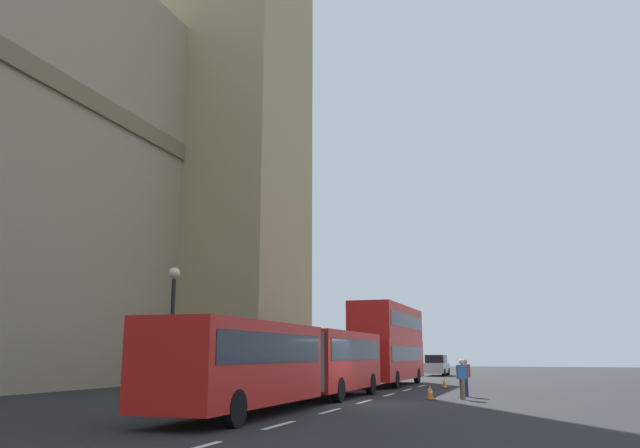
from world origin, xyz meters
The scene contains 11 objects.
ground_plane centered at (0.00, 0.00, 0.00)m, with size 160.00×160.00×0.00m, color #262628.
lane_centre_marking centered at (0.82, 0.00, 0.01)m, with size 29.80×0.16×0.01m.
articulated_bus centered at (-2.12, 1.99, 1.75)m, with size 18.00×2.54×2.90m.
double_decker_bus centered at (14.59, 2.00, 2.71)m, with size 10.87×2.54×4.90m.
sedan_lead centered at (33.88, 1.87, 0.91)m, with size 4.40×1.86×1.85m.
traffic_cone_west centered at (2.73, -2.42, 0.28)m, with size 0.36×0.36×0.58m.
traffic_cone_middle centered at (4.42, -2.13, 0.28)m, with size 0.36×0.36×0.58m.
traffic_cone_east centered at (12.58, -1.68, 0.28)m, with size 0.36×0.36×0.58m.
street_lamp centered at (-3.60, 6.50, 3.06)m, with size 0.44×0.44×5.27m.
pedestrian_near_cones centered at (3.37, -3.70, 0.91)m, with size 0.40×0.47×1.69m.
pedestrian_by_kerb centered at (5.38, -3.65, 0.91)m, with size 0.35×0.46×1.69m.
Camera 1 is at (-25.07, -6.83, 1.91)m, focal length 35.25 mm.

